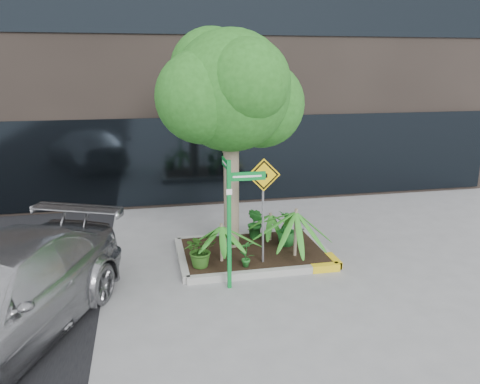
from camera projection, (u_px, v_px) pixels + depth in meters
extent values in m
plane|color=gray|center=(247.00, 262.00, 10.25)|extent=(80.00, 80.00, 0.00)
cube|color=#9E9E99|center=(243.00, 236.00, 11.59)|extent=(3.20, 0.15, 0.15)
cube|color=#9E9E99|center=(265.00, 273.00, 9.51)|extent=(3.20, 0.15, 0.15)
cube|color=#9E9E99|center=(182.00, 259.00, 10.24)|extent=(0.15, 2.20, 0.15)
cube|color=#9E9E99|center=(320.00, 247.00, 10.87)|extent=(0.15, 2.20, 0.15)
cube|color=yellow|center=(325.00, 268.00, 9.77)|extent=(0.60, 0.17, 0.15)
cube|color=black|center=(253.00, 251.00, 10.54)|extent=(3.05, 2.05, 0.06)
cylinder|color=gray|center=(231.00, 184.00, 10.42)|extent=(0.34, 0.34, 3.22)
cylinder|color=gray|center=(236.00, 131.00, 10.13)|extent=(0.61, 0.17, 1.04)
sphere|color=#215D1A|center=(231.00, 91.00, 9.88)|extent=(2.57, 2.57, 2.57)
sphere|color=#215D1A|center=(261.00, 104.00, 10.42)|extent=(1.93, 1.93, 1.93)
sphere|color=#215D1A|center=(202.00, 97.00, 9.58)|extent=(1.93, 1.93, 1.93)
sphere|color=#215D1A|center=(247.00, 81.00, 9.26)|extent=(1.72, 1.72, 1.72)
sphere|color=#215D1A|center=(212.00, 70.00, 10.21)|extent=(1.82, 1.82, 1.82)
cylinder|color=gray|center=(296.00, 232.00, 10.09)|extent=(0.07, 0.07, 1.07)
cylinder|color=gray|center=(221.00, 242.00, 9.83)|extent=(0.07, 0.07, 0.84)
cylinder|color=gray|center=(270.00, 226.00, 11.05)|extent=(0.07, 0.07, 0.67)
imported|color=#275418|center=(201.00, 249.00, 9.59)|extent=(0.90, 0.90, 0.74)
imported|color=#1E6424|center=(286.00, 228.00, 10.72)|extent=(0.57, 0.57, 0.82)
imported|color=#1E6321|center=(246.00, 253.00, 9.59)|extent=(0.37, 0.37, 0.58)
imported|color=#18551C|center=(256.00, 223.00, 11.12)|extent=(0.55, 0.55, 0.77)
cube|color=#0C842F|center=(229.00, 226.00, 8.75)|extent=(0.07, 0.07, 2.52)
cube|color=#0C842F|center=(247.00, 176.00, 8.56)|extent=(0.70, 0.03, 0.16)
cube|color=#0C842F|center=(226.00, 164.00, 8.78)|extent=(0.03, 0.70, 0.16)
cube|color=white|center=(247.00, 176.00, 8.55)|extent=(0.54, 0.01, 0.04)
cube|color=white|center=(225.00, 164.00, 8.77)|extent=(0.01, 0.54, 0.04)
cube|color=white|center=(229.00, 192.00, 8.53)|extent=(0.11, 0.00, 0.11)
cylinder|color=slate|center=(263.00, 215.00, 9.69)|extent=(0.06, 0.18, 2.04)
cube|color=yellow|center=(264.00, 175.00, 9.44)|extent=(0.68, 0.07, 0.68)
cube|color=black|center=(264.00, 175.00, 9.43)|extent=(0.61, 0.05, 0.61)
cube|color=yellow|center=(264.00, 175.00, 9.42)|extent=(0.51, 0.04, 0.52)
cube|color=black|center=(264.00, 176.00, 9.42)|extent=(0.16, 0.01, 0.09)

